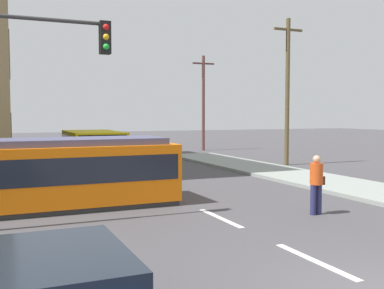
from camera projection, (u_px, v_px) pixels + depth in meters
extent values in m
plane|color=#454346|center=(169.00, 195.00, 16.19)|extent=(120.00, 120.00, 0.00)
cube|color=silver|center=(315.00, 261.00, 8.86)|extent=(0.16, 2.40, 0.01)
cube|color=silver|center=(220.00, 218.00, 12.53)|extent=(0.16, 2.40, 0.01)
cube|color=silver|center=(128.00, 176.00, 21.00)|extent=(0.16, 2.40, 0.01)
cube|color=silver|center=(100.00, 163.00, 26.49)|extent=(0.16, 2.40, 0.01)
cube|color=#2D3847|center=(7.00, 132.00, 23.54)|extent=(0.06, 12.19, 1.92)
cube|color=#2D3847|center=(5.00, 69.00, 23.33)|extent=(0.06, 12.19, 1.92)
cube|color=#2D3847|center=(3.00, 4.00, 23.12)|extent=(0.06, 12.19, 1.92)
cube|color=orange|center=(65.00, 174.00, 14.00)|extent=(6.68, 2.56, 1.74)
cube|color=#2D2D2D|center=(65.00, 204.00, 14.06)|extent=(6.55, 2.44, 0.15)
cube|color=#4C4D6D|center=(64.00, 142.00, 13.93)|extent=(6.01, 2.18, 0.20)
cube|color=#1E232D|center=(65.00, 167.00, 13.98)|extent=(6.41, 2.60, 0.76)
cube|color=yellow|center=(93.00, 147.00, 23.79)|extent=(2.57, 5.14, 1.65)
cube|color=black|center=(103.00, 145.00, 21.47)|extent=(2.25, 0.15, 0.99)
cube|color=black|center=(93.00, 142.00, 23.77)|extent=(2.60, 4.37, 0.66)
cylinder|color=black|center=(100.00, 163.00, 22.33)|extent=(2.56, 0.94, 0.90)
cylinder|color=black|center=(88.00, 158.00, 25.34)|extent=(2.56, 0.94, 0.90)
cylinder|color=navy|center=(313.00, 200.00, 12.92)|extent=(0.16, 0.16, 0.85)
cylinder|color=navy|center=(319.00, 199.00, 13.00)|extent=(0.16, 0.16, 0.85)
cylinder|color=#DB4D19|center=(316.00, 174.00, 12.91)|extent=(0.36, 0.36, 0.60)
sphere|color=tan|center=(317.00, 159.00, 12.88)|extent=(0.22, 0.22, 0.22)
cube|color=#4A2414|center=(321.00, 180.00, 13.06)|extent=(0.10, 0.20, 0.24)
cube|color=black|center=(54.00, 269.00, 5.44)|extent=(1.71, 2.25, 0.40)
cylinder|color=black|center=(106.00, 276.00, 7.11)|extent=(0.22, 0.64, 0.64)
cylinder|color=#333333|center=(49.00, 20.00, 11.41)|extent=(2.76, 0.10, 0.10)
cube|color=black|center=(105.00, 38.00, 11.98)|extent=(0.28, 0.24, 0.84)
sphere|color=red|center=(106.00, 27.00, 11.84)|extent=(0.16, 0.16, 0.16)
sphere|color=gold|center=(106.00, 37.00, 11.86)|extent=(0.16, 0.16, 0.16)
sphere|color=green|center=(106.00, 47.00, 11.87)|extent=(0.16, 0.16, 0.16)
cylinder|color=brown|center=(287.00, 92.00, 25.51)|extent=(0.24, 0.24, 8.04)
cube|color=brown|center=(288.00, 30.00, 25.28)|extent=(1.80, 0.12, 0.12)
cylinder|color=brown|center=(203.00, 103.00, 36.00)|extent=(0.24, 0.24, 7.35)
cube|color=brown|center=(203.00, 64.00, 35.80)|extent=(1.80, 0.12, 0.12)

